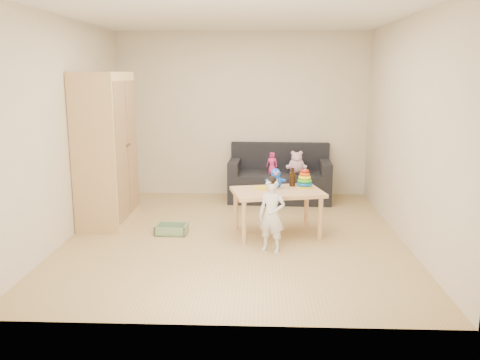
{
  "coord_description": "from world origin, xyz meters",
  "views": [
    {
      "loc": [
        0.31,
        -5.92,
        1.95
      ],
      "look_at": [
        0.05,
        0.25,
        0.65
      ],
      "focal_mm": 38.0,
      "sensor_mm": 36.0,
      "label": 1
    }
  ],
  "objects_px": {
    "wardrobe": "(106,149)",
    "sofa": "(279,186)",
    "play_table": "(277,213)",
    "toddler": "(272,216)"
  },
  "relations": [
    {
      "from": "wardrobe",
      "to": "sofa",
      "type": "relative_size",
      "value": 1.26
    },
    {
      "from": "wardrobe",
      "to": "play_table",
      "type": "bearing_deg",
      "value": -11.92
    },
    {
      "from": "sofa",
      "to": "play_table",
      "type": "distance_m",
      "value": 1.75
    },
    {
      "from": "sofa",
      "to": "toddler",
      "type": "xyz_separation_m",
      "value": [
        -0.17,
        -2.35,
        0.19
      ]
    },
    {
      "from": "play_table",
      "to": "toddler",
      "type": "relative_size",
      "value": 1.31
    },
    {
      "from": "sofa",
      "to": "play_table",
      "type": "relative_size",
      "value": 1.47
    },
    {
      "from": "play_table",
      "to": "toddler",
      "type": "bearing_deg",
      "value": -97.24
    },
    {
      "from": "wardrobe",
      "to": "sofa",
      "type": "distance_m",
      "value": 2.75
    },
    {
      "from": "sofa",
      "to": "toddler",
      "type": "bearing_deg",
      "value": -91.76
    },
    {
      "from": "sofa",
      "to": "play_table",
      "type": "bearing_deg",
      "value": -90.67
    }
  ]
}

